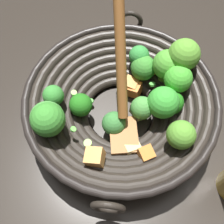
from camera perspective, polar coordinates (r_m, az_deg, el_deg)
ground_plane at (r=0.55m, az=1.76°, el=-0.94°), size 4.00×4.00×0.00m
wok at (r=0.50m, az=2.30°, el=2.15°), size 0.40×0.36×0.24m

